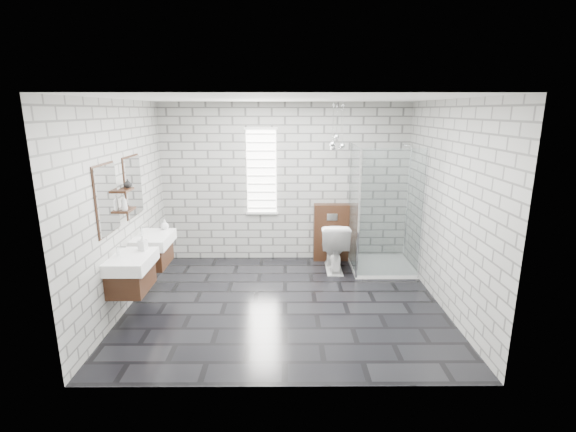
{
  "coord_description": "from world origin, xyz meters",
  "views": [
    {
      "loc": [
        0.01,
        -5.26,
        2.56
      ],
      "look_at": [
        0.04,
        0.35,
        1.14
      ],
      "focal_mm": 26.0,
      "sensor_mm": 36.0,
      "label": 1
    }
  ],
  "objects_px": {
    "vanity_left": "(128,263)",
    "shower_enclosure": "(378,241)",
    "toilet": "(334,246)",
    "cistern_panel": "(331,232)",
    "vanity_right": "(151,241)"
  },
  "relations": [
    {
      "from": "vanity_right",
      "to": "shower_enclosure",
      "type": "relative_size",
      "value": 0.77
    },
    {
      "from": "vanity_right",
      "to": "shower_enclosure",
      "type": "xyz_separation_m",
      "value": [
        3.41,
        0.78,
        -0.25
      ]
    },
    {
      "from": "cistern_panel",
      "to": "toilet",
      "type": "bearing_deg",
      "value": -90.0
    },
    {
      "from": "shower_enclosure",
      "to": "toilet",
      "type": "bearing_deg",
      "value": 175.72
    },
    {
      "from": "cistern_panel",
      "to": "toilet",
      "type": "relative_size",
      "value": 1.23
    },
    {
      "from": "vanity_left",
      "to": "shower_enclosure",
      "type": "relative_size",
      "value": 0.77
    },
    {
      "from": "toilet",
      "to": "shower_enclosure",
      "type": "bearing_deg",
      "value": 176.54
    },
    {
      "from": "toilet",
      "to": "vanity_right",
      "type": "bearing_deg",
      "value": 17.97
    },
    {
      "from": "vanity_left",
      "to": "vanity_right",
      "type": "xyz_separation_m",
      "value": [
        0.0,
        0.87,
        0.0
      ]
    },
    {
      "from": "vanity_right",
      "to": "toilet",
      "type": "bearing_deg",
      "value": 17.15
    },
    {
      "from": "cistern_panel",
      "to": "shower_enclosure",
      "type": "bearing_deg",
      "value": -36.41
    },
    {
      "from": "cistern_panel",
      "to": "toilet",
      "type": "height_order",
      "value": "cistern_panel"
    },
    {
      "from": "vanity_right",
      "to": "cistern_panel",
      "type": "bearing_deg",
      "value": 25.65
    },
    {
      "from": "vanity_left",
      "to": "cistern_panel",
      "type": "height_order",
      "value": "vanity_left"
    },
    {
      "from": "cistern_panel",
      "to": "toilet",
      "type": "distance_m",
      "value": 0.47
    }
  ]
}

